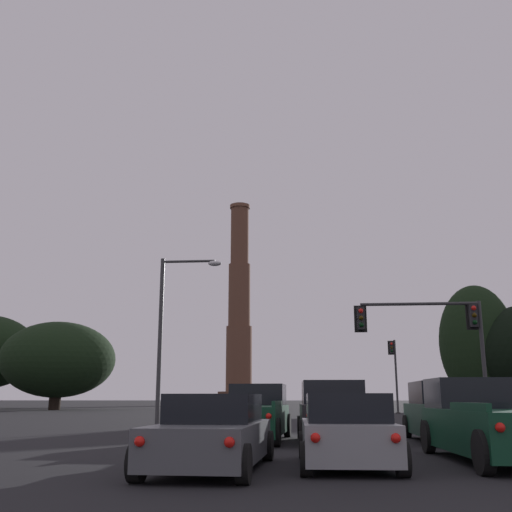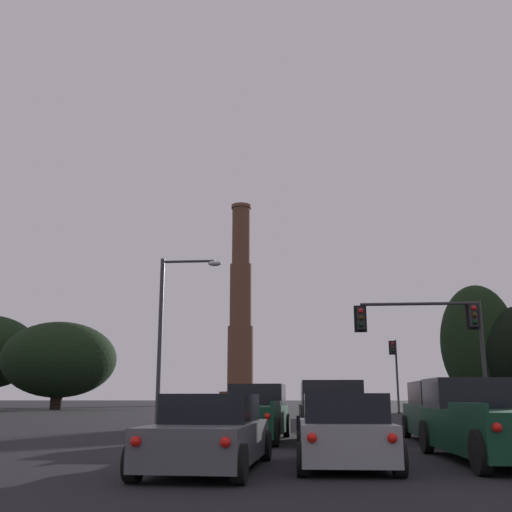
{
  "view_description": "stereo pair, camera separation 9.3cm",
  "coord_description": "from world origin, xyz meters",
  "px_view_note": "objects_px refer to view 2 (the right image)",
  "views": [
    {
      "loc": [
        -1.11,
        -2.54,
        1.35
      ],
      "look_at": [
        -3.58,
        27.33,
        8.46
      ],
      "focal_mm": 42.0,
      "sensor_mm": 36.0,
      "label": 1
    },
    {
      "loc": [
        -1.02,
        -2.53,
        1.35
      ],
      "look_at": [
        -3.58,
        27.33,
        8.46
      ],
      "focal_mm": 42.0,
      "sensor_mm": 36.0,
      "label": 2
    }
  ],
  "objects_px": {
    "suv_center_lane_front": "(331,413)",
    "traffic_light_overhead_right": "(438,330)",
    "sedan_left_lane_second": "(210,434)",
    "pickup_truck_left_lane_front": "(252,415)",
    "street_lamp": "(170,321)",
    "traffic_light_far_right": "(395,365)",
    "hatchback_center_lane_second": "(344,433)",
    "suv_right_lane_front": "(444,412)",
    "smokestack": "(241,323)",
    "pickup_truck_right_lane_second": "(489,423)"
  },
  "relations": [
    {
      "from": "smokestack",
      "to": "traffic_light_overhead_right",
      "type": "bearing_deg",
      "value": -78.14
    },
    {
      "from": "hatchback_center_lane_second",
      "to": "suv_center_lane_front",
      "type": "distance_m",
      "value": 6.53
    },
    {
      "from": "sedan_left_lane_second",
      "to": "traffic_light_far_right",
      "type": "height_order",
      "value": "traffic_light_far_right"
    },
    {
      "from": "traffic_light_overhead_right",
      "to": "suv_center_lane_front",
      "type": "bearing_deg",
      "value": -121.27
    },
    {
      "from": "pickup_truck_left_lane_front",
      "to": "traffic_light_far_right",
      "type": "relative_size",
      "value": 0.87
    },
    {
      "from": "pickup_truck_left_lane_front",
      "to": "suv_center_lane_front",
      "type": "bearing_deg",
      "value": -18.99
    },
    {
      "from": "suv_right_lane_front",
      "to": "suv_center_lane_front",
      "type": "height_order",
      "value": "same"
    },
    {
      "from": "traffic_light_far_right",
      "to": "sedan_left_lane_second",
      "type": "bearing_deg",
      "value": -102.71
    },
    {
      "from": "smokestack",
      "to": "traffic_light_far_right",
      "type": "bearing_deg",
      "value": -71.94
    },
    {
      "from": "pickup_truck_right_lane_second",
      "to": "traffic_light_overhead_right",
      "type": "height_order",
      "value": "traffic_light_overhead_right"
    },
    {
      "from": "sedan_left_lane_second",
      "to": "traffic_light_far_right",
      "type": "xyz_separation_m",
      "value": [
        9.66,
        42.85,
        3.51
      ]
    },
    {
      "from": "traffic_light_overhead_right",
      "to": "street_lamp",
      "type": "relative_size",
      "value": 0.75
    },
    {
      "from": "suv_right_lane_front",
      "to": "traffic_light_far_right",
      "type": "relative_size",
      "value": 0.77
    },
    {
      "from": "traffic_light_far_right",
      "to": "smokestack",
      "type": "relative_size",
      "value": 0.16
    },
    {
      "from": "suv_center_lane_front",
      "to": "street_lamp",
      "type": "distance_m",
      "value": 11.57
    },
    {
      "from": "hatchback_center_lane_second",
      "to": "sedan_left_lane_second",
      "type": "bearing_deg",
      "value": -167.26
    },
    {
      "from": "pickup_truck_right_lane_second",
      "to": "suv_center_lane_front",
      "type": "distance_m",
      "value": 6.08
    },
    {
      "from": "hatchback_center_lane_second",
      "to": "smokestack",
      "type": "height_order",
      "value": "smokestack"
    },
    {
      "from": "sedan_left_lane_second",
      "to": "street_lamp",
      "type": "relative_size",
      "value": 0.61
    },
    {
      "from": "traffic_light_overhead_right",
      "to": "street_lamp",
      "type": "distance_m",
      "value": 12.29
    },
    {
      "from": "suv_center_lane_front",
      "to": "hatchback_center_lane_second",
      "type": "bearing_deg",
      "value": -91.47
    },
    {
      "from": "suv_right_lane_front",
      "to": "pickup_truck_right_lane_second",
      "type": "distance_m",
      "value": 5.97
    },
    {
      "from": "hatchback_center_lane_second",
      "to": "pickup_truck_right_lane_second",
      "type": "relative_size",
      "value": 0.74
    },
    {
      "from": "sedan_left_lane_second",
      "to": "traffic_light_overhead_right",
      "type": "relative_size",
      "value": 0.82
    },
    {
      "from": "suv_center_lane_front",
      "to": "traffic_light_overhead_right",
      "type": "distance_m",
      "value": 10.64
    },
    {
      "from": "sedan_left_lane_second",
      "to": "traffic_light_far_right",
      "type": "distance_m",
      "value": 44.06
    },
    {
      "from": "hatchback_center_lane_second",
      "to": "traffic_light_far_right",
      "type": "xyz_separation_m",
      "value": [
        7.05,
        42.2,
        3.52
      ]
    },
    {
      "from": "suv_center_lane_front",
      "to": "smokestack",
      "type": "xyz_separation_m",
      "value": [
        -14.05,
        100.4,
        15.16
      ]
    },
    {
      "from": "sedan_left_lane_second",
      "to": "pickup_truck_right_lane_second",
      "type": "height_order",
      "value": "pickup_truck_right_lane_second"
    },
    {
      "from": "hatchback_center_lane_second",
      "to": "traffic_light_overhead_right",
      "type": "distance_m",
      "value": 16.42
    },
    {
      "from": "sedan_left_lane_second",
      "to": "street_lamp",
      "type": "xyz_separation_m",
      "value": [
        -4.45,
        15.45,
        4.17
      ]
    },
    {
      "from": "suv_right_lane_front",
      "to": "smokestack",
      "type": "relative_size",
      "value": 0.12
    },
    {
      "from": "hatchback_center_lane_second",
      "to": "pickup_truck_left_lane_front",
      "type": "xyz_separation_m",
      "value": [
        -2.54,
        7.51,
        0.14
      ]
    },
    {
      "from": "traffic_light_overhead_right",
      "to": "smokestack",
      "type": "relative_size",
      "value": 0.14
    },
    {
      "from": "suv_center_lane_front",
      "to": "smokestack",
      "type": "height_order",
      "value": "smokestack"
    },
    {
      "from": "pickup_truck_right_lane_second",
      "to": "pickup_truck_left_lane_front",
      "type": "xyz_separation_m",
      "value": [
        -5.8,
        6.1,
        0.0
      ]
    },
    {
      "from": "pickup_truck_right_lane_second",
      "to": "smokestack",
      "type": "distance_m",
      "value": 108.01
    },
    {
      "from": "hatchback_center_lane_second",
      "to": "traffic_light_far_right",
      "type": "bearing_deg",
      "value": 79.46
    },
    {
      "from": "sedan_left_lane_second",
      "to": "pickup_truck_left_lane_front",
      "type": "bearing_deg",
      "value": 91.72
    },
    {
      "from": "street_lamp",
      "to": "suv_center_lane_front",
      "type": "bearing_deg",
      "value": -49.61
    },
    {
      "from": "smokestack",
      "to": "pickup_truck_right_lane_second",
      "type": "bearing_deg",
      "value": -80.68
    },
    {
      "from": "pickup_truck_left_lane_front",
      "to": "smokestack",
      "type": "relative_size",
      "value": 0.14
    },
    {
      "from": "suv_right_lane_front",
      "to": "suv_center_lane_front",
      "type": "xyz_separation_m",
      "value": [
        -3.6,
        -0.85,
        0.0
      ]
    },
    {
      "from": "hatchback_center_lane_second",
      "to": "suv_center_lane_front",
      "type": "relative_size",
      "value": 0.83
    },
    {
      "from": "pickup_truck_right_lane_second",
      "to": "suv_center_lane_front",
      "type": "relative_size",
      "value": 1.12
    },
    {
      "from": "smokestack",
      "to": "pickup_truck_left_lane_front",
      "type": "bearing_deg",
      "value": -83.39
    },
    {
      "from": "sedan_left_lane_second",
      "to": "suv_center_lane_front",
      "type": "height_order",
      "value": "suv_center_lane_front"
    },
    {
      "from": "sedan_left_lane_second",
      "to": "smokestack",
      "type": "bearing_deg",
      "value": 98.35
    },
    {
      "from": "sedan_left_lane_second",
      "to": "street_lamp",
      "type": "height_order",
      "value": "street_lamp"
    },
    {
      "from": "sedan_left_lane_second",
      "to": "hatchback_center_lane_second",
      "type": "xyz_separation_m",
      "value": [
        2.61,
        0.64,
        -0.0
      ]
    }
  ]
}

